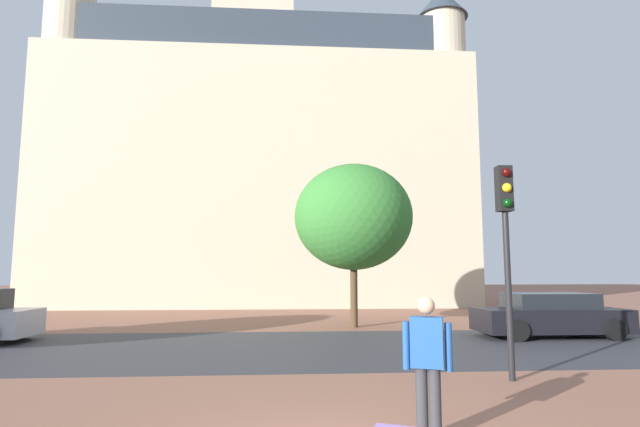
% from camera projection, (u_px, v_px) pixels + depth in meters
% --- Properties ---
extents(ground_plane, '(120.00, 120.00, 0.00)m').
position_uv_depth(ground_plane, '(308.00, 339.00, 15.00)').
color(ground_plane, '#93604C').
extents(street_asphalt_strip, '(120.00, 6.99, 0.00)m').
position_uv_depth(street_asphalt_strip, '(311.00, 347.00, 13.33)').
color(street_asphalt_strip, '#38383D').
rests_on(street_asphalt_strip, ground_plane).
extents(landmark_building, '(25.72, 10.44, 34.92)m').
position_uv_depth(landmark_building, '(260.00, 150.00, 32.56)').
color(landmark_building, beige).
rests_on(landmark_building, ground_plane).
extents(person_skater, '(0.58, 0.38, 1.73)m').
position_uv_depth(person_skater, '(428.00, 359.00, 6.14)').
color(person_skater, '#333338').
rests_on(person_skater, ground_plane).
extents(car_black, '(4.53, 2.05, 1.37)m').
position_uv_depth(car_black, '(550.00, 316.00, 15.46)').
color(car_black, black).
rests_on(car_black, ground_plane).
extents(traffic_light_pole, '(0.28, 0.34, 4.11)m').
position_uv_depth(traffic_light_pole, '(506.00, 227.00, 9.58)').
color(traffic_light_pole, black).
rests_on(traffic_light_pole, ground_plane).
extents(tree_curb_far, '(4.44, 4.44, 6.09)m').
position_uv_depth(tree_curb_far, '(353.00, 217.00, 18.59)').
color(tree_curb_far, '#4C3823').
rests_on(tree_curb_far, ground_plane).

